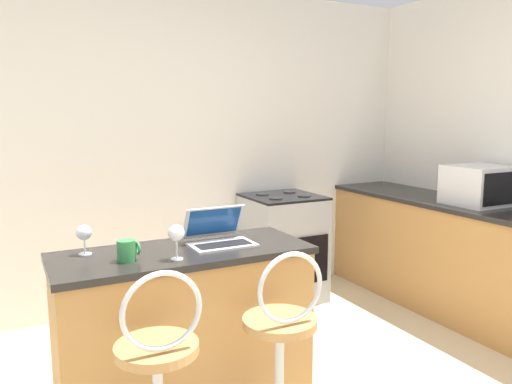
% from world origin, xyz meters
% --- Properties ---
extents(wall_back, '(12.00, 0.06, 2.60)m').
position_xyz_m(wall_back, '(0.00, 2.41, 1.30)').
color(wall_back, silver).
rests_on(wall_back, ground_plane).
extents(breakfast_bar, '(1.29, 0.53, 0.90)m').
position_xyz_m(breakfast_bar, '(-0.47, 0.82, 0.45)').
color(breakfast_bar, '#B27C42').
rests_on(breakfast_bar, ground_plane).
extents(counter_right, '(0.62, 2.91, 0.90)m').
position_xyz_m(counter_right, '(1.92, 0.94, 0.45)').
color(counter_right, '#B27C42').
rests_on(counter_right, ground_plane).
extents(bar_stool_far, '(0.40, 0.40, 1.00)m').
position_xyz_m(bar_stool_far, '(-0.18, 0.31, 0.47)').
color(bar_stool_far, silver).
rests_on(bar_stool_far, ground_plane).
extents(laptop, '(0.33, 0.27, 0.19)m').
position_xyz_m(laptop, '(-0.26, 0.85, 0.95)').
color(laptop, silver).
rests_on(laptop, breakfast_bar).
extents(microwave, '(0.45, 0.40, 0.30)m').
position_xyz_m(microwave, '(1.96, 1.03, 1.05)').
color(microwave, silver).
rests_on(microwave, counter_right).
extents(stove_range, '(0.60, 0.60, 0.91)m').
position_xyz_m(stove_range, '(0.85, 2.07, 0.45)').
color(stove_range, '#9EA3A8').
rests_on(stove_range, ground_plane).
extents(mug_green, '(0.10, 0.09, 0.10)m').
position_xyz_m(mug_green, '(-0.76, 0.75, 0.95)').
color(mug_green, '#338447').
rests_on(mug_green, breakfast_bar).
extents(pepper_mill, '(0.05, 0.05, 0.25)m').
position_xyz_m(pepper_mill, '(1.98, 1.41, 1.02)').
color(pepper_mill, brown).
rests_on(pepper_mill, counter_right).
extents(wine_glass_short, '(0.07, 0.07, 0.15)m').
position_xyz_m(wine_glass_short, '(-0.92, 0.95, 1.01)').
color(wine_glass_short, silver).
rests_on(wine_glass_short, breakfast_bar).
extents(wine_glass_tall, '(0.08, 0.08, 0.17)m').
position_xyz_m(wine_glass_tall, '(-0.55, 0.67, 1.03)').
color(wine_glass_tall, silver).
rests_on(wine_glass_tall, breakfast_bar).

